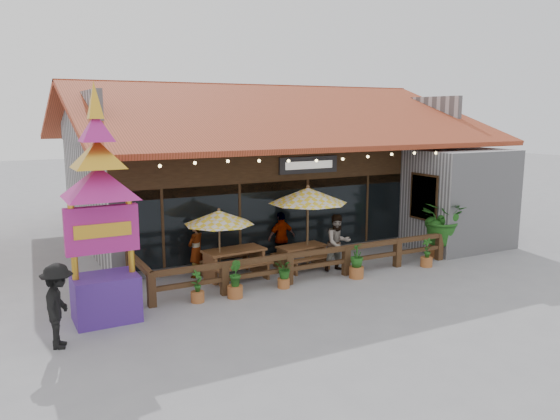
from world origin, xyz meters
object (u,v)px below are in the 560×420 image
umbrella_left (219,218)px  pedestrian (58,306)px  umbrella_right (308,196)px  picnic_table_left (234,258)px  tropical_plant (440,219)px  thai_sign_tower (100,189)px  picnic_table_right (301,253)px

umbrella_left → pedestrian: size_ratio=1.37×
umbrella_right → picnic_table_left: size_ratio=1.67×
umbrella_left → pedestrian: 5.53m
umbrella_right → tropical_plant: bearing=-11.0°
thai_sign_tower → pedestrian: size_ratio=3.30×
picnic_table_left → umbrella_left: bearing=-164.7°
umbrella_right → picnic_table_left: (-2.50, 0.10, -1.74)m
umbrella_left → pedestrian: bearing=-149.8°
pedestrian → umbrella_left: bearing=-45.0°
picnic_table_left → pedestrian: size_ratio=1.08×
thai_sign_tower → pedestrian: bearing=-135.8°
picnic_table_left → tropical_plant: tropical_plant is taller
umbrella_left → picnic_table_right: bearing=1.8°
picnic_table_right → pedestrian: size_ratio=0.92×
picnic_table_left → pedestrian: pedestrian is taller
umbrella_left → umbrella_right: (3.02, 0.05, 0.42)m
picnic_table_left → umbrella_right: bearing=-2.2°
umbrella_left → umbrella_right: 3.05m
umbrella_left → picnic_table_left: (0.51, 0.14, -1.32)m
picnic_table_left → pedestrian: bearing=-151.1°
picnic_table_left → thai_sign_tower: 5.13m
picnic_table_right → thai_sign_tower: thai_sign_tower is taller
picnic_table_right → thai_sign_tower: 7.12m
thai_sign_tower → pedestrian: thai_sign_tower is taller
picnic_table_left → thai_sign_tower: (-4.06, -1.75, 2.59)m
umbrella_left → picnic_table_left: bearing=15.3°
thai_sign_tower → picnic_table_right: bearing=15.0°
umbrella_left → thai_sign_tower: 4.10m
picnic_table_right → tropical_plant: 5.08m
pedestrian → picnic_table_left: bearing=-46.3°
tropical_plant → pedestrian: tropical_plant is taller
picnic_table_left → picnic_table_right: bearing=-1.2°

